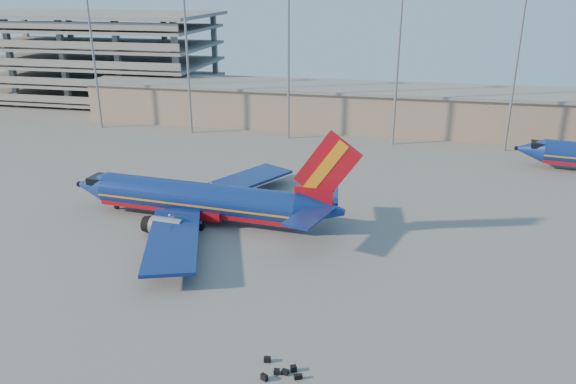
# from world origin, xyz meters

# --- Properties ---
(ground) EXTENTS (220.00, 220.00, 0.00)m
(ground) POSITION_xyz_m (0.00, 0.00, 0.00)
(ground) COLOR slate
(ground) RESTS_ON ground
(terminal_building) EXTENTS (122.00, 16.00, 8.50)m
(terminal_building) POSITION_xyz_m (10.00, 58.00, 4.32)
(terminal_building) COLOR gray
(terminal_building) RESTS_ON ground
(parking_garage) EXTENTS (62.00, 32.00, 21.40)m
(parking_garage) POSITION_xyz_m (-62.00, 74.05, 11.73)
(parking_garage) COLOR slate
(parking_garage) RESTS_ON ground
(light_mast_row) EXTENTS (101.60, 1.60, 28.65)m
(light_mast_row) POSITION_xyz_m (5.00, 46.00, 17.55)
(light_mast_row) COLOR gray
(light_mast_row) RESTS_ON ground
(aircraft_main) EXTENTS (38.69, 37.10, 13.10)m
(aircraft_main) POSITION_xyz_m (-6.87, 4.49, 2.80)
(aircraft_main) COLOR navy
(aircraft_main) RESTS_ON ground
(luggage_pile) EXTENTS (3.48, 2.64, 0.50)m
(luggage_pile) POSITION_xyz_m (9.26, -22.56, 0.22)
(luggage_pile) COLOR black
(luggage_pile) RESTS_ON ground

